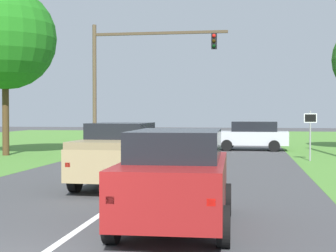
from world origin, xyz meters
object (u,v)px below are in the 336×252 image
Objects in this scene: extra_tree_1 at (5,39)px; crossing_suv_far at (252,135)px; pickup_truck_lead at (122,154)px; traffic_light at (129,66)px; keep_moving_sign at (310,129)px; red_suv_near at (176,176)px.

crossing_suv_far is at bearing 23.90° from extra_tree_1.
pickup_truck_lead is 0.67× the size of traffic_light.
keep_moving_sign is at bearing -25.99° from traffic_light.
keep_moving_sign is at bearing 73.79° from red_suv_near.
pickup_truck_lead is 15.21m from traffic_light.
traffic_light is 11.65m from keep_moving_sign.
red_suv_near is 0.55× the size of traffic_light.
keep_moving_sign reaches higher than red_suv_near.
crossing_suv_far is at bearing 13.69° from traffic_light.
traffic_light is 8.55m from crossing_suv_far.
crossing_suv_far is 15.36m from extra_tree_1.
crossing_suv_far is at bearing 112.22° from keep_moving_sign.
crossing_suv_far is (1.65, 21.63, -0.10)m from red_suv_near.
traffic_light is 7.26m from extra_tree_1.
red_suv_near is 21.69m from crossing_suv_far.
traffic_light reaches higher than pickup_truck_lead.
pickup_truck_lead is at bearing -125.94° from keep_moving_sign.
traffic_light is at bearing 154.01° from keep_moving_sign.
red_suv_near is 21.03m from traffic_light.
crossing_suv_far is at bearing 75.55° from pickup_truck_lead.
red_suv_near is 1.87× the size of keep_moving_sign.
red_suv_near is at bearing -53.92° from extra_tree_1.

